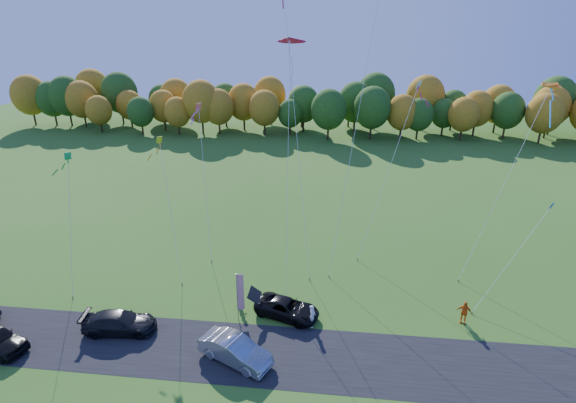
# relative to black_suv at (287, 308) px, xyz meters

# --- Properties ---
(ground) EXTENTS (160.00, 160.00, 0.00)m
(ground) POSITION_rel_black_suv_xyz_m (-0.58, -0.30, -0.68)
(ground) COLOR #2D5917
(asphalt_strip) EXTENTS (90.00, 6.00, 0.01)m
(asphalt_strip) POSITION_rel_black_suv_xyz_m (-0.58, -4.30, -0.68)
(asphalt_strip) COLOR black
(asphalt_strip) RESTS_ON ground
(tree_line) EXTENTS (116.00, 12.00, 10.00)m
(tree_line) POSITION_rel_black_suv_xyz_m (-0.58, 54.70, -0.68)
(tree_line) COLOR #1E4711
(tree_line) RESTS_ON ground
(black_suv) EXTENTS (5.38, 3.73, 1.36)m
(black_suv) POSITION_rel_black_suv_xyz_m (0.00, 0.00, 0.00)
(black_suv) COLOR black
(black_suv) RESTS_ON ground
(silver_sedan) EXTENTS (5.36, 3.80, 1.68)m
(silver_sedan) POSITION_rel_black_suv_xyz_m (-2.83, -5.08, 0.16)
(silver_sedan) COLOR #9E9FA3
(silver_sedan) RESTS_ON ground
(dark_truck_a) EXTENTS (5.38, 2.65, 1.50)m
(dark_truck_a) POSITION_rel_black_suv_xyz_m (-11.74, -3.10, 0.07)
(dark_truck_a) COLOR black
(dark_truck_a) RESTS_ON ground
(person_tailgate_a) EXTENTS (0.54, 0.72, 1.78)m
(person_tailgate_a) POSITION_rel_black_suv_xyz_m (1.96, -0.99, 0.21)
(person_tailgate_a) COLOR white
(person_tailgate_a) RESTS_ON ground
(person_tailgate_b) EXTENTS (0.81, 0.91, 1.55)m
(person_tailgate_b) POSITION_rel_black_suv_xyz_m (-3.75, 0.91, 0.09)
(person_tailgate_b) COLOR gray
(person_tailgate_b) RESTS_ON ground
(person_east) EXTENTS (1.15, 0.77, 1.81)m
(person_east) POSITION_rel_black_suv_xyz_m (13.02, 0.68, 0.22)
(person_east) COLOR orange
(person_east) RESTS_ON ground
(feather_flag) EXTENTS (0.51, 0.22, 4.00)m
(feather_flag) POSITION_rel_black_suv_xyz_m (-3.38, -0.81, 1.76)
(feather_flag) COLOR #999999
(feather_flag) RESTS_ON ground
(kite_delta_blue) EXTENTS (5.35, 10.49, 27.58)m
(kite_delta_blue) POSITION_rel_black_suv_xyz_m (-0.48, 9.81, 12.70)
(kite_delta_blue) COLOR #4C3F33
(kite_delta_blue) RESTS_ON ground
(kite_parafoil_orange) EXTENTS (6.13, 13.89, 27.26)m
(kite_parafoil_orange) POSITION_rel_black_suv_xyz_m (5.00, 12.35, 12.72)
(kite_parafoil_orange) COLOR #4C3F33
(kite_parafoil_orange) RESTS_ON ground
(kite_delta_red) EXTENTS (2.60, 11.51, 20.56)m
(kite_delta_red) POSITION_rel_black_suv_xyz_m (-0.80, 7.65, 9.84)
(kite_delta_red) COLOR #4C3F33
(kite_delta_red) RESTS_ON ground
(kite_parafoil_rainbow) EXTENTS (7.98, 6.26, 16.23)m
(kite_parafoil_rainbow) POSITION_rel_black_suv_xyz_m (17.30, 9.20, 7.31)
(kite_parafoil_rainbow) COLOR #4C3F33
(kite_parafoil_rainbow) RESTS_ON ground
(kite_diamond_yellow) EXTENTS (3.37, 5.91, 11.67)m
(kite_diamond_yellow) POSITION_rel_black_suv_xyz_m (-10.73, 5.89, 4.97)
(kite_diamond_yellow) COLOR #4C3F33
(kite_diamond_yellow) RESTS_ON ground
(kite_diamond_green) EXTENTS (1.16, 4.43, 11.41)m
(kite_diamond_green) POSITION_rel_black_suv_xyz_m (-17.67, 2.25, 5.02)
(kite_diamond_green) COLOR #4C3F33
(kite_diamond_green) RESTS_ON ground
(kite_diamond_white) EXTENTS (5.51, 7.18, 15.78)m
(kite_diamond_white) POSITION_rel_black_suv_xyz_m (8.01, 12.28, 6.97)
(kite_diamond_white) COLOR #4C3F33
(kite_diamond_white) RESTS_ON ground
(kite_diamond_pink) EXTENTS (3.20, 8.32, 13.50)m
(kite_diamond_pink) POSITION_rel_black_suv_xyz_m (-9.13, 11.02, 5.82)
(kite_diamond_pink) COLOR #4C3F33
(kite_diamond_pink) RESTS_ON ground
(kite_diamond_blue_low) EXTENTS (6.43, 4.88, 7.87)m
(kite_diamond_blue_low) POSITION_rel_black_suv_xyz_m (16.99, 4.03, 3.08)
(kite_diamond_blue_low) COLOR #4C3F33
(kite_diamond_blue_low) RESTS_ON ground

